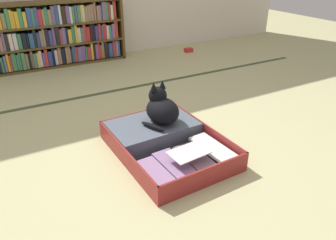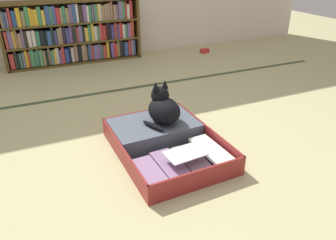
{
  "view_description": "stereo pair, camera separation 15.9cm",
  "coord_description": "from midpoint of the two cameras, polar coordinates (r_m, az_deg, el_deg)",
  "views": [
    {
      "loc": [
        -0.7,
        -1.42,
        1.13
      ],
      "look_at": [
        0.16,
        0.14,
        0.2
      ],
      "focal_mm": 34.38,
      "sensor_mm": 36.0,
      "label": 1
    },
    {
      "loc": [
        -0.56,
        -1.49,
        1.13
      ],
      "look_at": [
        0.16,
        0.14,
        0.2
      ],
      "focal_mm": 34.38,
      "sensor_mm": 36.0,
      "label": 2
    }
  ],
  "objects": [
    {
      "name": "small_red_pouch",
      "position": [
        4.22,
        7.6,
        12.06
      ],
      "size": [
        0.1,
        0.07,
        0.05
      ],
      "color": "red",
      "rests_on": "ground_plane"
    },
    {
      "name": "black_cat",
      "position": [
        2.12,
        1.22,
        2.09
      ],
      "size": [
        0.26,
        0.28,
        0.27
      ],
      "color": "black",
      "rests_on": "open_suitcase"
    },
    {
      "name": "tatami_border",
      "position": [
        2.98,
        -9.8,
        4.83
      ],
      "size": [
        4.8,
        0.05,
        0.0
      ],
      "color": "#3D4C30",
      "rests_on": "ground_plane"
    },
    {
      "name": "ground_plane",
      "position": [
        1.95,
        -0.24,
        -7.99
      ],
      "size": [
        10.0,
        10.0,
        0.0
      ],
      "primitive_type": "plane",
      "color": "#B9B681"
    },
    {
      "name": "bookshelf",
      "position": [
        3.85,
        -15.3,
        14.65
      ],
      "size": [
        1.49,
        0.23,
        0.69
      ],
      "color": "#53401B",
      "rests_on": "ground_plane"
    },
    {
      "name": "open_suitcase",
      "position": [
        2.08,
        1.27,
        -3.66
      ],
      "size": [
        0.62,
        0.83,
        0.13
      ],
      "color": "maroon",
      "rests_on": "ground_plane"
    }
  ]
}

